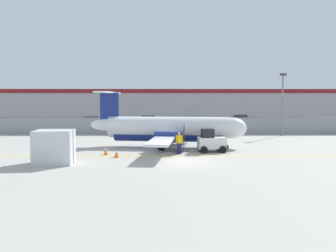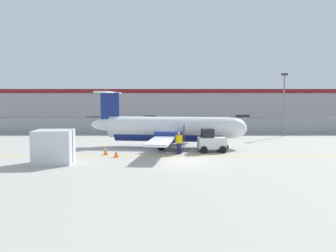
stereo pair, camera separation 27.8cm
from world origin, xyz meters
name	(u,v)px [view 1 (the left image)]	position (x,y,z in m)	size (l,w,h in m)	color
ground_plane	(182,156)	(0.00, 2.00, 0.00)	(140.00, 140.00, 0.01)	#ADA89E
perimeter_fence	(175,125)	(0.00, 18.00, 1.12)	(98.00, 0.10, 2.10)	gray
parking_lot_strip	(173,127)	(0.00, 29.50, 0.06)	(98.00, 17.00, 0.12)	#38383A
background_building	(171,105)	(0.00, 47.99, 3.26)	(91.00, 8.10, 6.50)	#BCB7B2
commuter_airplane	(171,129)	(-0.74, 6.86, 1.60)	(14.00, 16.07, 4.92)	white
baggage_tug	(211,141)	(2.43, 3.98, 0.86)	(2.42, 1.55, 1.88)	silver
ground_crew_worker	(179,142)	(-0.18, 3.00, 0.95)	(0.54, 0.43, 1.70)	#191E4C
cargo_container	(54,147)	(-8.50, -0.77, 1.10)	(2.55, 2.19, 2.20)	silver
traffic_cone_near_left	(106,151)	(-5.78, 2.73, 0.31)	(0.36, 0.36, 0.64)	orange
traffic_cone_near_right	(116,153)	(-4.80, 1.58, 0.31)	(0.36, 0.36, 0.64)	orange
parked_car_0	(92,121)	(-12.70, 29.34, 0.89)	(4.37, 2.38, 1.58)	slate
parked_car_1	(147,120)	(-4.17, 32.48, 0.89)	(4.26, 2.12, 1.58)	#19662D
parked_car_2	(193,122)	(3.15, 28.22, 0.89)	(4.21, 2.01, 1.58)	slate
parked_car_3	(240,119)	(11.89, 35.23, 0.89)	(4.23, 2.07, 1.58)	gray
apron_light_pole	(282,99)	(12.38, 15.88, 4.30)	(0.70, 0.30, 7.27)	slate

